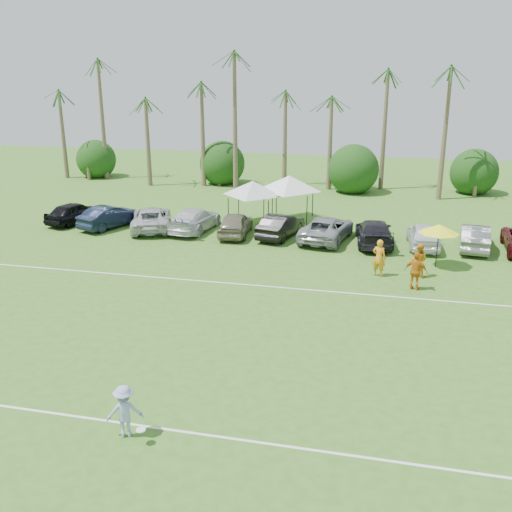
# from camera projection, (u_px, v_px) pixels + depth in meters

# --- Properties ---
(ground) EXTENTS (120.00, 120.00, 0.00)m
(ground) POSITION_uv_depth(u_px,v_px,m) (34.00, 458.00, 15.38)
(ground) COLOR #39691F
(ground) RESTS_ON ground
(field_lines) EXTENTS (80.00, 12.10, 0.01)m
(field_lines) POSITION_uv_depth(u_px,v_px,m) (151.00, 332.00, 22.80)
(field_lines) COLOR white
(field_lines) RESTS_ON ground
(palm_tree_0) EXTENTS (2.40, 2.40, 8.90)m
(palm_tree_0) POSITION_uv_depth(u_px,v_px,m) (53.00, 99.00, 52.98)
(palm_tree_0) COLOR brown
(palm_tree_0) RESTS_ON ground
(palm_tree_1) EXTENTS (2.40, 2.40, 9.90)m
(palm_tree_1) POSITION_uv_depth(u_px,v_px,m) (101.00, 90.00, 51.64)
(palm_tree_1) COLOR brown
(palm_tree_1) RESTS_ON ground
(palm_tree_2) EXTENTS (2.40, 2.40, 10.90)m
(palm_tree_2) POSITION_uv_depth(u_px,v_px,m) (152.00, 80.00, 50.31)
(palm_tree_2) COLOR brown
(palm_tree_2) RESTS_ON ground
(palm_tree_3) EXTENTS (2.40, 2.40, 11.90)m
(palm_tree_3) POSITION_uv_depth(u_px,v_px,m) (195.00, 70.00, 49.20)
(palm_tree_3) COLOR brown
(palm_tree_3) RESTS_ON ground
(palm_tree_4) EXTENTS (2.40, 2.40, 8.90)m
(palm_tree_4) POSITION_uv_depth(u_px,v_px,m) (240.00, 101.00, 49.15)
(palm_tree_4) COLOR brown
(palm_tree_4) RESTS_ON ground
(palm_tree_5) EXTENTS (2.40, 2.40, 9.90)m
(palm_tree_5) POSITION_uv_depth(u_px,v_px,m) (286.00, 91.00, 48.03)
(palm_tree_5) COLOR brown
(palm_tree_5) RESTS_ON ground
(palm_tree_6) EXTENTS (2.40, 2.40, 10.90)m
(palm_tree_6) POSITION_uv_depth(u_px,v_px,m) (334.00, 80.00, 46.91)
(palm_tree_6) COLOR brown
(palm_tree_6) RESTS_ON ground
(palm_tree_7) EXTENTS (2.40, 2.40, 11.90)m
(palm_tree_7) POSITION_uv_depth(u_px,v_px,m) (384.00, 70.00, 45.79)
(palm_tree_7) COLOR brown
(palm_tree_7) RESTS_ON ground
(palm_tree_8) EXTENTS (2.40, 2.40, 8.90)m
(palm_tree_8) POSITION_uv_depth(u_px,v_px,m) (446.00, 103.00, 45.53)
(palm_tree_8) COLOR brown
(palm_tree_8) RESTS_ON ground
(bush_tree_0) EXTENTS (4.00, 4.00, 4.00)m
(bush_tree_0) POSITION_uv_depth(u_px,v_px,m) (93.00, 160.00, 55.02)
(bush_tree_0) COLOR brown
(bush_tree_0) RESTS_ON ground
(bush_tree_1) EXTENTS (4.00, 4.00, 4.00)m
(bush_tree_1) POSITION_uv_depth(u_px,v_px,m) (222.00, 164.00, 52.25)
(bush_tree_1) COLOR brown
(bush_tree_1) RESTS_ON ground
(bush_tree_2) EXTENTS (4.00, 4.00, 4.00)m
(bush_tree_2) POSITION_uv_depth(u_px,v_px,m) (354.00, 169.00, 49.70)
(bush_tree_2) COLOR brown
(bush_tree_2) RESTS_ON ground
(bush_tree_3) EXTENTS (4.00, 4.00, 4.00)m
(bush_tree_3) POSITION_uv_depth(u_px,v_px,m) (475.00, 174.00, 47.57)
(bush_tree_3) COLOR brown
(bush_tree_3) RESTS_ON ground
(sideline_player_a) EXTENTS (0.82, 0.67, 1.93)m
(sideline_player_a) POSITION_uv_depth(u_px,v_px,m) (379.00, 258.00, 28.75)
(sideline_player_a) COLOR orange
(sideline_player_a) RESTS_ON ground
(sideline_player_b) EXTENTS (0.98, 0.86, 1.73)m
(sideline_player_b) POSITION_uv_depth(u_px,v_px,m) (419.00, 260.00, 28.70)
(sideline_player_b) COLOR orange
(sideline_player_b) RESTS_ON ground
(sideline_player_c) EXTENTS (1.17, 0.72, 1.86)m
(sideline_player_c) POSITION_uv_depth(u_px,v_px,m) (416.00, 271.00, 26.95)
(sideline_player_c) COLOR orange
(sideline_player_c) RESTS_ON ground
(canopy_tent_left) EXTENTS (4.21, 4.21, 3.41)m
(canopy_tent_left) POSITION_uv_depth(u_px,v_px,m) (253.00, 181.00, 38.25)
(canopy_tent_left) COLOR black
(canopy_tent_left) RESTS_ON ground
(canopy_tent_right) EXTENTS (4.52, 4.52, 3.66)m
(canopy_tent_right) POSITION_uv_depth(u_px,v_px,m) (289.00, 176.00, 38.97)
(canopy_tent_right) COLOR black
(canopy_tent_right) RESTS_ON ground
(market_umbrella) EXTENTS (2.11, 2.11, 2.35)m
(market_umbrella) POSITION_uv_depth(u_px,v_px,m) (439.00, 229.00, 29.73)
(market_umbrella) COLOR black
(market_umbrella) RESTS_ON ground
(frisbee_player) EXTENTS (1.32, 0.95, 1.59)m
(frisbee_player) POSITION_uv_depth(u_px,v_px,m) (125.00, 411.00, 16.09)
(frisbee_player) COLOR #9AA7DA
(frisbee_player) RESTS_ON ground
(parked_car_0) EXTENTS (2.91, 4.66, 1.48)m
(parked_car_0) POSITION_uv_depth(u_px,v_px,m) (75.00, 212.00, 38.94)
(parked_car_0) COLOR black
(parked_car_0) RESTS_ON ground
(parked_car_1) EXTENTS (3.08, 4.75, 1.48)m
(parked_car_1) POSITION_uv_depth(u_px,v_px,m) (110.00, 216.00, 37.86)
(parked_car_1) COLOR black
(parked_car_1) RESTS_ON ground
(parked_car_2) EXTENTS (4.18, 5.84, 1.48)m
(parked_car_2) POSITION_uv_depth(u_px,v_px,m) (151.00, 218.00, 37.40)
(parked_car_2) COLOR #B8B9BB
(parked_car_2) RESTS_ON ground
(parked_car_3) EXTENTS (2.55, 5.27, 1.48)m
(parked_car_3) POSITION_uv_depth(u_px,v_px,m) (195.00, 220.00, 37.09)
(parked_car_3) COLOR silver
(parked_car_3) RESTS_ON ground
(parked_car_4) EXTENTS (2.05, 4.45, 1.48)m
(parked_car_4) POSITION_uv_depth(u_px,v_px,m) (235.00, 224.00, 36.04)
(parked_car_4) COLOR gray
(parked_car_4) RESTS_ON ground
(parked_car_5) EXTENTS (2.49, 4.72, 1.48)m
(parked_car_5) POSITION_uv_depth(u_px,v_px,m) (281.00, 226.00, 35.64)
(parked_car_5) COLOR black
(parked_car_5) RESTS_ON ground
(parked_car_6) EXTENTS (3.28, 5.65, 1.48)m
(parked_car_6) POSITION_uv_depth(u_px,v_px,m) (327.00, 229.00, 34.96)
(parked_car_6) COLOR gray
(parked_car_6) RESTS_ON ground
(parked_car_7) EXTENTS (2.58, 5.28, 1.48)m
(parked_car_7) POSITION_uv_depth(u_px,v_px,m) (374.00, 232.00, 34.17)
(parked_car_7) COLOR black
(parked_car_7) RESTS_ON ground
(parked_car_8) EXTENTS (1.93, 4.41, 1.48)m
(parked_car_8) POSITION_uv_depth(u_px,v_px,m) (424.00, 235.00, 33.54)
(parked_car_8) COLOR white
(parked_car_8) RESTS_ON ground
(parked_car_9) EXTENTS (2.03, 4.63, 1.48)m
(parked_car_9) POSITION_uv_depth(u_px,v_px,m) (475.00, 237.00, 33.21)
(parked_car_9) COLOR slate
(parked_car_9) RESTS_ON ground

